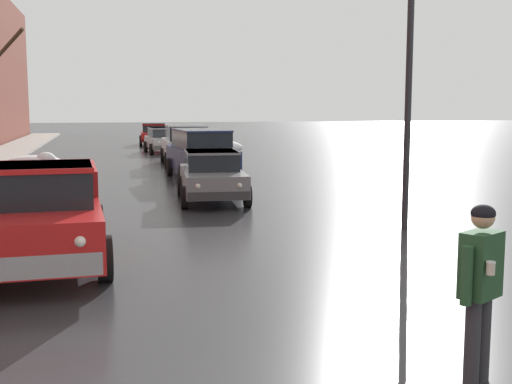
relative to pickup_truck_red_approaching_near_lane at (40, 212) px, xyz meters
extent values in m
ellipsoid|color=white|center=(6.82, 23.28, -0.46)|extent=(2.92, 1.31, 0.85)
ellipsoid|color=white|center=(6.65, 23.32, -0.65)|extent=(0.55, 0.46, 0.46)
ellipsoid|color=white|center=(7.56, 23.15, -0.66)|extent=(0.54, 0.45, 0.45)
ellipsoid|color=white|center=(-1.91, 17.83, -0.60)|extent=(2.26, 1.24, 0.57)
ellipsoid|color=white|center=(-1.99, 17.67, -0.63)|extent=(0.60, 0.50, 0.50)
ellipsoid|color=white|center=(-1.42, 17.64, -0.53)|extent=(0.85, 0.71, 0.71)
cylinder|color=#423323|center=(-2.05, 11.07, 3.48)|extent=(1.58, 1.12, 1.49)
cube|color=red|center=(-0.01, 0.12, -0.14)|extent=(2.21, 5.48, 0.76)
cube|color=black|center=(0.03, -0.63, 0.56)|extent=(1.80, 1.81, 0.64)
cube|color=red|center=(0.03, -0.63, 0.84)|extent=(1.84, 1.86, 0.08)
cube|color=red|center=(0.87, 1.25, 0.46)|extent=(0.22, 2.59, 0.44)
cube|color=red|center=(-0.13, 2.77, 0.46)|extent=(1.86, 0.19, 0.44)
cube|color=#B7B7BC|center=(0.12, -2.51, -0.34)|extent=(1.86, 0.21, 0.32)
sphere|color=white|center=(0.76, -2.52, -0.02)|extent=(0.16, 0.16, 0.16)
cylinder|color=black|center=(1.07, -1.44, -0.52)|extent=(0.25, 0.73, 0.72)
cylinder|color=black|center=(0.91, 1.79, -0.52)|extent=(0.25, 0.73, 0.72)
cube|color=slate|center=(3.99, 6.60, -0.28)|extent=(1.90, 4.11, 0.60)
cube|color=black|center=(4.01, 6.80, 0.28)|extent=(1.54, 2.18, 0.52)
cube|color=slate|center=(4.01, 6.80, 0.51)|extent=(1.57, 2.22, 0.06)
cube|color=#303032|center=(3.86, 4.65, -0.46)|extent=(1.59, 0.23, 0.22)
cube|color=#303032|center=(4.13, 8.55, -0.46)|extent=(1.59, 0.23, 0.22)
cylinder|color=black|center=(4.74, 5.30, -0.58)|extent=(0.22, 0.61, 0.60)
cylinder|color=black|center=(3.08, 5.41, -0.58)|extent=(0.22, 0.61, 0.60)
cylinder|color=black|center=(4.91, 7.78, -0.58)|extent=(0.22, 0.61, 0.60)
cylinder|color=black|center=(3.25, 7.90, -0.58)|extent=(0.22, 0.61, 0.60)
sphere|color=silver|center=(4.38, 4.58, -0.20)|extent=(0.14, 0.14, 0.14)
sphere|color=silver|center=(3.33, 4.65, -0.20)|extent=(0.14, 0.14, 0.14)
cube|color=navy|center=(4.49, 12.24, -0.14)|extent=(2.16, 4.63, 0.80)
cube|color=black|center=(4.48, 12.28, 0.60)|extent=(1.81, 3.26, 0.68)
cube|color=navy|center=(4.48, 12.28, 0.91)|extent=(1.85, 3.33, 0.06)
cube|color=black|center=(4.63, 10.03, -0.42)|extent=(1.83, 0.24, 0.22)
cube|color=black|center=(4.34, 14.44, -0.42)|extent=(1.83, 0.24, 0.22)
cylinder|color=black|center=(5.53, 10.90, -0.54)|extent=(0.22, 0.69, 0.68)
cylinder|color=black|center=(3.63, 10.77, -0.54)|extent=(0.22, 0.69, 0.68)
cylinder|color=black|center=(5.34, 13.70, -0.54)|extent=(0.22, 0.69, 0.68)
cylinder|color=black|center=(3.44, 13.57, -0.54)|extent=(0.22, 0.69, 0.68)
sphere|color=silver|center=(5.24, 10.04, -0.06)|extent=(0.14, 0.14, 0.14)
sphere|color=silver|center=(4.03, 9.96, -0.06)|extent=(0.14, 0.14, 0.14)
cube|color=silver|center=(4.62, 18.17, -0.14)|extent=(2.00, 4.62, 0.80)
cube|color=black|center=(4.62, 18.22, 0.60)|extent=(1.70, 3.24, 0.68)
cube|color=silver|center=(4.62, 18.22, 0.91)|extent=(1.74, 3.31, 0.06)
cube|color=slate|center=(4.57, 15.93, -0.42)|extent=(1.86, 0.16, 0.22)
cube|color=slate|center=(4.67, 20.41, -0.42)|extent=(1.86, 0.16, 0.22)
cylinder|color=black|center=(5.55, 16.73, -0.54)|extent=(0.20, 0.68, 0.68)
cylinder|color=black|center=(3.62, 16.77, -0.54)|extent=(0.20, 0.68, 0.68)
cylinder|color=black|center=(5.62, 19.57, -0.54)|extent=(0.20, 0.68, 0.68)
cylinder|color=black|center=(3.69, 19.61, -0.54)|extent=(0.20, 0.68, 0.68)
sphere|color=silver|center=(5.18, 15.89, -0.06)|extent=(0.14, 0.14, 0.14)
sphere|color=silver|center=(3.95, 15.92, -0.06)|extent=(0.14, 0.14, 0.14)
cube|color=#B7B7BC|center=(4.28, 26.03, -0.28)|extent=(1.98, 3.97, 0.60)
cube|color=black|center=(4.27, 26.23, 0.28)|extent=(1.60, 2.11, 0.52)
cube|color=#B7B7BC|center=(4.27, 26.23, 0.51)|extent=(1.64, 2.15, 0.06)
cube|color=#525254|center=(4.42, 24.16, -0.46)|extent=(1.67, 0.24, 0.22)
cube|color=#525254|center=(4.14, 27.91, -0.46)|extent=(1.67, 0.24, 0.22)
cylinder|color=black|center=(5.23, 24.91, -0.58)|extent=(0.22, 0.61, 0.60)
cylinder|color=black|center=(3.50, 24.78, -0.58)|extent=(0.22, 0.61, 0.60)
cylinder|color=black|center=(5.06, 27.29, -0.58)|extent=(0.22, 0.61, 0.60)
cylinder|color=black|center=(3.32, 27.16, -0.58)|extent=(0.22, 0.61, 0.60)
sphere|color=silver|center=(4.97, 24.17, -0.20)|extent=(0.14, 0.14, 0.14)
sphere|color=silver|center=(3.87, 24.09, -0.20)|extent=(0.14, 0.14, 0.14)
cube|color=red|center=(4.28, 33.59, -0.28)|extent=(1.99, 4.47, 0.60)
cube|color=black|center=(4.29, 33.81, 0.28)|extent=(1.64, 2.36, 0.52)
cube|color=red|center=(4.29, 33.81, 0.51)|extent=(1.67, 2.40, 0.06)
cube|color=#520B0B|center=(4.17, 31.44, -0.46)|extent=(1.75, 0.20, 0.22)
cube|color=#520B0B|center=(4.38, 35.73, -0.46)|extent=(1.75, 0.20, 0.22)
cylinder|color=black|center=(5.12, 32.18, -0.58)|extent=(0.21, 0.61, 0.60)
cylinder|color=black|center=(3.30, 32.27, -0.58)|extent=(0.21, 0.61, 0.60)
cylinder|color=black|center=(5.25, 34.91, -0.58)|extent=(0.21, 0.61, 0.60)
cylinder|color=black|center=(3.43, 34.99, -0.58)|extent=(0.21, 0.61, 0.60)
sphere|color=silver|center=(4.75, 31.39, -0.20)|extent=(0.14, 0.14, 0.14)
sphere|color=silver|center=(3.59, 31.44, -0.20)|extent=(0.14, 0.14, 0.14)
cylinder|color=#2D2D33|center=(4.69, -6.01, -0.45)|extent=(0.21, 0.21, 0.86)
cylinder|color=#2D2D33|center=(4.52, -6.11, -0.45)|extent=(0.21, 0.21, 0.86)
cube|color=#234728|center=(4.61, -6.06, 0.30)|extent=(0.49, 0.44, 0.64)
cylinder|color=#234728|center=(4.83, -5.93, 0.24)|extent=(0.15, 0.15, 0.56)
cylinder|color=#234728|center=(4.38, -6.19, 0.24)|extent=(0.15, 0.15, 0.56)
sphere|color=tan|center=(4.61, -6.06, 0.76)|extent=(0.22, 0.22, 0.22)
ellipsoid|color=black|center=(4.61, -6.06, 0.80)|extent=(0.23, 0.23, 0.17)
cylinder|color=beige|center=(4.56, -6.30, 0.32)|extent=(0.11, 0.11, 0.11)
cylinder|color=silver|center=(4.56, -6.30, 0.38)|extent=(0.12, 0.12, 0.02)
cylinder|color=#28282D|center=(7.44, 1.51, 1.97)|extent=(0.14, 0.14, 5.70)
camera|label=1|loc=(1.16, -11.57, 1.81)|focal=46.19mm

